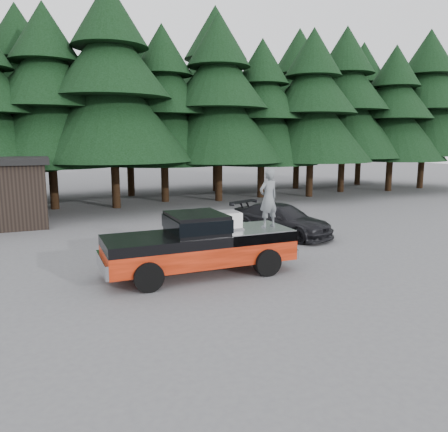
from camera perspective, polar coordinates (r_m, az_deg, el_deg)
name	(u,v)px	position (r m, az deg, el deg)	size (l,w,h in m)	color
ground	(223,269)	(14.17, -0.10, -7.00)	(120.00, 120.00, 0.00)	#535356
pickup_truck	(200,253)	(13.58, -3.20, -4.85)	(6.00, 2.04, 1.33)	red
truck_cab	(196,223)	(13.34, -3.65, -0.90)	(1.66, 1.90, 0.59)	black
air_compressor	(228,221)	(13.81, 0.52, -0.66)	(0.75, 0.62, 0.52)	silver
man_on_bed	(268,198)	(14.08, 5.82, 2.32)	(0.69, 0.45, 1.89)	slate
parked_car	(281,220)	(19.10, 7.49, -0.53)	(1.92, 4.73, 1.37)	black
treeline	(127,84)	(30.44, -12.57, 16.49)	(60.15, 16.05, 17.50)	black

